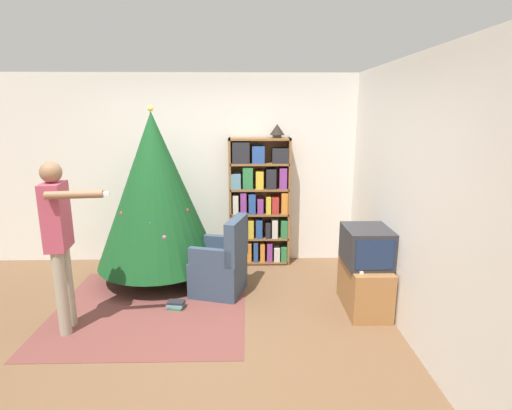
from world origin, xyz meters
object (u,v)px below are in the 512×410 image
object	(u,v)px
standing_person	(59,234)
table_lamp	(277,130)
television	(367,246)
armchair	(222,267)
bookshelf	(259,202)
christmas_tree	(155,190)

from	to	relation	value
standing_person	table_lamp	xyz separation A→B (m)	(2.16, 1.75, 0.87)
television	armchair	size ratio (longest dim) A/B	0.60
television	table_lamp	xyz separation A→B (m)	(-0.86, 1.38, 1.14)
armchair	standing_person	world-z (taller)	standing_person
bookshelf	standing_person	size ratio (longest dim) A/B	1.06
table_lamp	christmas_tree	bearing A→B (deg)	-161.12
television	armchair	distance (m)	1.67
christmas_tree	armchair	bearing A→B (deg)	-27.60
christmas_tree	table_lamp	xyz separation A→B (m)	(1.53, 0.52, 0.70)
bookshelf	table_lamp	distance (m)	1.00
bookshelf	armchair	xyz separation A→B (m)	(-0.47, -0.95, -0.56)
standing_person	christmas_tree	bearing A→B (deg)	145.80
christmas_tree	bookshelf	bearing A→B (deg)	21.68
television	armchair	xyz separation A→B (m)	(-1.57, 0.43, -0.39)
armchair	standing_person	xyz separation A→B (m)	(-1.46, -0.80, 0.66)
bookshelf	christmas_tree	size ratio (longest dim) A/B	0.81
television	christmas_tree	size ratio (longest dim) A/B	0.25
christmas_tree	table_lamp	world-z (taller)	christmas_tree
television	standing_person	size ratio (longest dim) A/B	0.33
table_lamp	television	bearing A→B (deg)	-58.07
armchair	standing_person	size ratio (longest dim) A/B	0.55
christmas_tree	table_lamp	distance (m)	1.76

